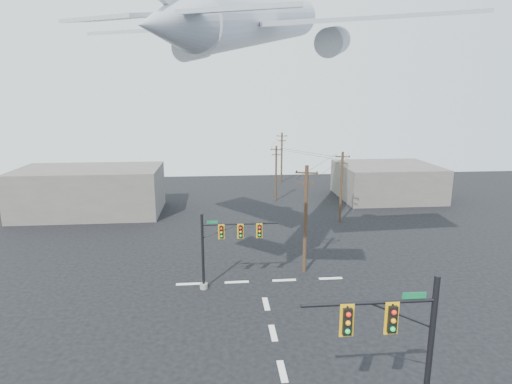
{
  "coord_description": "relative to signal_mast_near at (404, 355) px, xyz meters",
  "views": [
    {
      "loc": [
        -3.44,
        -21.06,
        15.29
      ],
      "look_at": [
        -1.03,
        5.0,
        9.3
      ],
      "focal_mm": 30.0,
      "sensor_mm": 36.0,
      "label": 1
    }
  ],
  "objects": [
    {
      "name": "utility_pole_a",
      "position": [
        -0.56,
        18.58,
        0.87
      ],
      "size": [
        1.86,
        0.68,
        9.51
      ],
      "rotation": [
        0.0,
        0.0,
        -0.3
      ],
      "color": "#452E1D",
      "rests_on": "ground"
    },
    {
      "name": "utility_pole_c",
      "position": [
        0.49,
        44.41,
        0.14
      ],
      "size": [
        1.66,
        0.28,
        8.1
      ],
      "rotation": [
        0.0,
        0.0,
        -0.01
      ],
      "color": "#452E1D",
      "rests_on": "ground"
    },
    {
      "name": "airliner",
      "position": [
        -4.48,
        18.68,
        16.74
      ],
      "size": [
        28.85,
        31.59,
        8.88
      ],
      "rotation": [
        0.0,
        -0.17,
        1.14
      ],
      "color": "#ADB1B9"
    },
    {
      "name": "power_lines",
      "position": [
        2.92,
        37.91,
        3.93
      ],
      "size": [
        9.07,
        39.48,
        0.69
      ],
      "color": "black"
    },
    {
      "name": "signal_mast_near",
      "position": [
        0.0,
        0.0,
        0.0
      ],
      "size": [
        6.27,
        0.85,
        7.76
      ],
      "color": "gray",
      "rests_on": "ground"
    },
    {
      "name": "building_left",
      "position": [
        -24.58,
        39.99,
        -1.1
      ],
      "size": [
        18.0,
        10.0,
        6.0
      ],
      "primitive_type": "cube",
      "color": "#656059",
      "rests_on": "ground"
    },
    {
      "name": "ground",
      "position": [
        -4.58,
        4.99,
        -4.1
      ],
      "size": [
        120.0,
        120.0,
        0.0
      ],
      "primitive_type": "plane",
      "color": "black",
      "rests_on": "ground"
    },
    {
      "name": "utility_pole_b",
      "position": [
        6.86,
        33.16,
        0.42
      ],
      "size": [
        1.66,
        0.79,
        8.65
      ],
      "rotation": [
        0.0,
        0.0,
        -0.4
      ],
      "color": "#452E1D",
      "rests_on": "ground"
    },
    {
      "name": "signal_mast_far",
      "position": [
        -7.77,
        15.99,
        -0.56
      ],
      "size": [
        6.29,
        0.69,
        6.25
      ],
      "color": "gray",
      "rests_on": "ground"
    },
    {
      "name": "lane_markings",
      "position": [
        -4.58,
        10.33,
        -4.09
      ],
      "size": [
        14.0,
        21.2,
        0.01
      ],
      "color": "white",
      "rests_on": "ground"
    },
    {
      "name": "utility_pole_d",
      "position": [
        3.38,
        58.05,
        0.5
      ],
      "size": [
        1.82,
        0.3,
        8.78
      ],
      "rotation": [
        0.0,
        0.0,
        -0.02
      ],
      "color": "#452E1D",
      "rests_on": "ground"
    },
    {
      "name": "building_right",
      "position": [
        17.42,
        44.99,
        -1.6
      ],
      "size": [
        14.0,
        12.0,
        5.0
      ],
      "primitive_type": "cube",
      "color": "#656059",
      "rests_on": "ground"
    }
  ]
}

